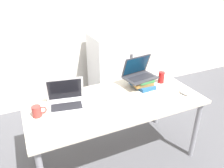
{
  "coord_description": "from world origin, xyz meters",
  "views": [
    {
      "loc": [
        -0.77,
        -1.22,
        1.77
      ],
      "look_at": [
        -0.03,
        0.39,
        0.89
      ],
      "focal_mm": 35.0,
      "sensor_mm": 36.0,
      "label": 1
    }
  ],
  "objects_px": {
    "mouse": "(184,92)",
    "book_stack": "(142,82)",
    "laptop_left": "(66,101)",
    "soda_can": "(161,77)",
    "wireless_keyboard": "(165,101)",
    "mini_fridge": "(111,71)",
    "laptop_on_books": "(139,73)",
    "mug": "(37,111)"
  },
  "relations": [
    {
      "from": "mouse",
      "to": "book_stack",
      "type": "bearing_deg",
      "value": 133.33
    },
    {
      "from": "laptop_left",
      "to": "soda_can",
      "type": "bearing_deg",
      "value": 2.06
    },
    {
      "from": "wireless_keyboard",
      "to": "mouse",
      "type": "relative_size",
      "value": 2.88
    },
    {
      "from": "wireless_keyboard",
      "to": "mini_fridge",
      "type": "xyz_separation_m",
      "value": [
        0.01,
        1.25,
        -0.19
      ]
    },
    {
      "from": "mouse",
      "to": "soda_can",
      "type": "bearing_deg",
      "value": 100.53
    },
    {
      "from": "soda_can",
      "to": "mini_fridge",
      "type": "xyz_separation_m",
      "value": [
        -0.19,
        0.89,
        -0.24
      ]
    },
    {
      "from": "mouse",
      "to": "laptop_left",
      "type": "bearing_deg",
      "value": 166.45
    },
    {
      "from": "mouse",
      "to": "mini_fridge",
      "type": "xyz_separation_m",
      "value": [
        -0.25,
        1.2,
        -0.19
      ]
    },
    {
      "from": "laptop_left",
      "to": "laptop_on_books",
      "type": "distance_m",
      "value": 0.81
    },
    {
      "from": "laptop_left",
      "to": "book_stack",
      "type": "bearing_deg",
      "value": 3.35
    },
    {
      "from": "mini_fridge",
      "to": "laptop_left",
      "type": "bearing_deg",
      "value": -133.15
    },
    {
      "from": "laptop_on_books",
      "to": "mouse",
      "type": "relative_size",
      "value": 3.25
    },
    {
      "from": "soda_can",
      "to": "mug",
      "type": "bearing_deg",
      "value": -175.56
    },
    {
      "from": "laptop_on_books",
      "to": "laptop_left",
      "type": "bearing_deg",
      "value": -174.33
    },
    {
      "from": "laptop_left",
      "to": "laptop_on_books",
      "type": "relative_size",
      "value": 1.04
    },
    {
      "from": "mini_fridge",
      "to": "mouse",
      "type": "bearing_deg",
      "value": -78.15
    },
    {
      "from": "mouse",
      "to": "mini_fridge",
      "type": "relative_size",
      "value": 0.1
    },
    {
      "from": "book_stack",
      "to": "soda_can",
      "type": "height_order",
      "value": "soda_can"
    },
    {
      "from": "book_stack",
      "to": "soda_can",
      "type": "xyz_separation_m",
      "value": [
        0.24,
        -0.01,
        0.02
      ]
    },
    {
      "from": "laptop_on_books",
      "to": "mini_fridge",
      "type": "relative_size",
      "value": 0.34
    },
    {
      "from": "laptop_left",
      "to": "soda_can",
      "type": "distance_m",
      "value": 1.07
    },
    {
      "from": "mug",
      "to": "soda_can",
      "type": "height_order",
      "value": "soda_can"
    },
    {
      "from": "laptop_left",
      "to": "soda_can",
      "type": "xyz_separation_m",
      "value": [
        1.07,
        0.04,
        0.01
      ]
    },
    {
      "from": "book_stack",
      "to": "laptop_on_books",
      "type": "distance_m",
      "value": 0.1
    },
    {
      "from": "book_stack",
      "to": "mug",
      "type": "relative_size",
      "value": 2.33
    },
    {
      "from": "book_stack",
      "to": "mouse",
      "type": "height_order",
      "value": "book_stack"
    },
    {
      "from": "mug",
      "to": "laptop_left",
      "type": "bearing_deg",
      "value": 13.95
    },
    {
      "from": "laptop_left",
      "to": "mug",
      "type": "xyz_separation_m",
      "value": [
        -0.26,
        -0.06,
        -0.0
      ]
    },
    {
      "from": "book_stack",
      "to": "mouse",
      "type": "bearing_deg",
      "value": -46.67
    },
    {
      "from": "mug",
      "to": "mini_fridge",
      "type": "relative_size",
      "value": 0.11
    },
    {
      "from": "laptop_on_books",
      "to": "mug",
      "type": "xyz_separation_m",
      "value": [
        -1.07,
        -0.14,
        -0.09
      ]
    },
    {
      "from": "book_stack",
      "to": "wireless_keyboard",
      "type": "relative_size",
      "value": 0.89
    },
    {
      "from": "mug",
      "to": "mini_fridge",
      "type": "bearing_deg",
      "value": 41.3
    },
    {
      "from": "book_stack",
      "to": "mini_fridge",
      "type": "distance_m",
      "value": 0.91
    },
    {
      "from": "laptop_on_books",
      "to": "soda_can",
      "type": "xyz_separation_m",
      "value": [
        0.26,
        -0.04,
        -0.08
      ]
    },
    {
      "from": "mug",
      "to": "mini_fridge",
      "type": "height_order",
      "value": "mini_fridge"
    },
    {
      "from": "wireless_keyboard",
      "to": "soda_can",
      "type": "bearing_deg",
      "value": 59.58
    },
    {
      "from": "wireless_keyboard",
      "to": "soda_can",
      "type": "distance_m",
      "value": 0.41
    },
    {
      "from": "mini_fridge",
      "to": "wireless_keyboard",
      "type": "bearing_deg",
      "value": -90.56
    },
    {
      "from": "mouse",
      "to": "mug",
      "type": "height_order",
      "value": "mug"
    },
    {
      "from": "book_stack",
      "to": "mouse",
      "type": "relative_size",
      "value": 2.56
    },
    {
      "from": "laptop_left",
      "to": "wireless_keyboard",
      "type": "xyz_separation_m",
      "value": [
        0.86,
        -0.31,
        -0.04
      ]
    }
  ]
}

